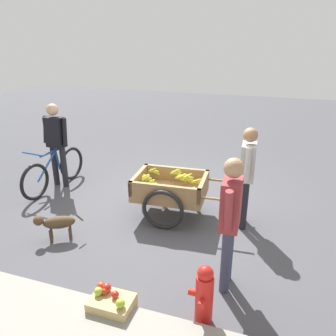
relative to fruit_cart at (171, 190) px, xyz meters
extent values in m
plane|color=#47474C|center=(0.16, -0.25, -0.44)|extent=(24.00, 24.00, 0.00)
cube|color=#937047|center=(0.01, 0.00, -0.04)|extent=(1.15, 0.86, 0.10)
cube|color=#937047|center=(0.53, 0.03, 0.13)|extent=(0.11, 0.80, 0.24)
cube|color=#937047|center=(-0.51, -0.03, 0.13)|extent=(0.11, 0.80, 0.24)
cube|color=#937047|center=(-0.01, 0.37, 0.13)|extent=(1.10, 0.13, 0.24)
cube|color=#937047|center=(0.03, -0.37, 0.13)|extent=(1.10, 0.13, 0.24)
torus|color=black|center=(-0.02, 0.44, -0.12)|extent=(0.64, 0.10, 0.64)
torus|color=black|center=(0.03, -0.44, -0.12)|extent=(0.64, 0.10, 0.64)
cylinder|color=#9E9EA8|center=(0.01, 0.00, -0.12)|extent=(0.09, 0.88, 0.04)
cylinder|color=#937047|center=(-0.84, 0.29, 0.11)|extent=(0.55, 0.07, 0.04)
cylinder|color=#937047|center=(-0.79, -0.39, 0.11)|extent=(0.55, 0.07, 0.04)
cylinder|color=#9E9EA8|center=(0.48, 0.03, -0.27)|extent=(0.04, 0.04, 0.35)
ellipsoid|color=gold|center=(0.19, 0.16, 0.10)|extent=(0.18, 0.08, 0.14)
ellipsoid|color=gold|center=(0.21, 0.17, 0.11)|extent=(0.19, 0.09, 0.05)
ellipsoid|color=gold|center=(0.24, 0.18, 0.12)|extent=(0.18, 0.05, 0.14)
ellipsoid|color=gold|center=(-0.45, 0.21, 0.05)|extent=(0.18, 0.07, 0.14)
ellipsoid|color=gold|center=(-0.43, 0.22, 0.06)|extent=(0.18, 0.06, 0.05)
ellipsoid|color=gold|center=(-0.41, 0.22, 0.07)|extent=(0.18, 0.07, 0.14)
ellipsoid|color=gold|center=(-0.14, -0.12, 0.17)|extent=(0.18, 0.07, 0.14)
ellipsoid|color=gold|center=(-0.13, -0.12, 0.18)|extent=(0.19, 0.10, 0.08)
ellipsoid|color=gold|center=(-0.12, -0.11, 0.19)|extent=(0.19, 0.06, 0.09)
ellipsoid|color=gold|center=(-0.11, -0.10, 0.20)|extent=(0.19, 0.08, 0.12)
ellipsoid|color=gold|center=(-0.25, -0.10, 0.17)|extent=(0.18, 0.06, 0.12)
ellipsoid|color=gold|center=(-0.24, -0.09, 0.18)|extent=(0.19, 0.11, 0.10)
ellipsoid|color=gold|center=(-0.23, -0.09, 0.19)|extent=(0.19, 0.09, 0.05)
ellipsoid|color=gold|center=(-0.22, -0.08, 0.20)|extent=(0.19, 0.08, 0.11)
ellipsoid|color=gold|center=(-0.21, -0.07, 0.21)|extent=(0.17, 0.07, 0.15)
ellipsoid|color=gold|center=(-0.38, 0.03, 0.05)|extent=(0.17, 0.07, 0.15)
ellipsoid|color=gold|center=(-0.37, 0.04, 0.06)|extent=(0.19, 0.06, 0.09)
ellipsoid|color=gold|center=(-0.35, 0.04, 0.07)|extent=(0.19, 0.10, 0.09)
ellipsoid|color=gold|center=(-0.34, 0.05, 0.08)|extent=(0.17, 0.06, 0.14)
ellipsoid|color=gold|center=(-0.43, -0.09, 0.15)|extent=(0.19, 0.08, 0.12)
ellipsoid|color=gold|center=(-0.43, -0.08, 0.16)|extent=(0.19, 0.11, 0.09)
ellipsoid|color=gold|center=(-0.41, -0.07, 0.17)|extent=(0.19, 0.09, 0.05)
ellipsoid|color=gold|center=(-0.40, -0.07, 0.18)|extent=(0.19, 0.11, 0.11)
ellipsoid|color=gold|center=(-0.39, -0.06, 0.19)|extent=(0.18, 0.06, 0.13)
ellipsoid|color=gold|center=(0.35, -0.22, 0.18)|extent=(0.19, 0.08, 0.13)
ellipsoid|color=gold|center=(0.37, -0.21, 0.19)|extent=(0.19, 0.08, 0.05)
ellipsoid|color=gold|center=(0.39, -0.20, 0.20)|extent=(0.18, 0.06, 0.15)
ellipsoid|color=gold|center=(0.28, 0.06, 0.09)|extent=(0.18, 0.08, 0.13)
ellipsoid|color=gold|center=(0.29, 0.07, 0.10)|extent=(0.19, 0.06, 0.08)
ellipsoid|color=gold|center=(0.30, 0.08, 0.11)|extent=(0.19, 0.07, 0.08)
ellipsoid|color=gold|center=(0.32, 0.08, 0.12)|extent=(0.18, 0.10, 0.14)
ellipsoid|color=gold|center=(0.39, 0.02, 0.16)|extent=(0.18, 0.09, 0.14)
ellipsoid|color=gold|center=(0.41, 0.03, 0.17)|extent=(0.19, 0.09, 0.05)
ellipsoid|color=gold|center=(0.43, 0.03, 0.18)|extent=(0.18, 0.10, 0.13)
ellipsoid|color=gold|center=(-0.18, 0.21, 0.06)|extent=(0.18, 0.09, 0.13)
ellipsoid|color=gold|center=(-0.16, 0.22, 0.07)|extent=(0.18, 0.07, 0.05)
ellipsoid|color=gold|center=(-0.14, 0.23, 0.08)|extent=(0.18, 0.11, 0.14)
ellipsoid|color=gold|center=(-0.15, -0.21, 0.16)|extent=(0.18, 0.12, 0.13)
ellipsoid|color=gold|center=(-0.13, -0.20, 0.17)|extent=(0.19, 0.10, 0.05)
ellipsoid|color=gold|center=(-0.11, -0.19, 0.18)|extent=(0.18, 0.06, 0.15)
ellipsoid|color=gold|center=(0.35, 0.05, 0.13)|extent=(0.17, 0.10, 0.15)
ellipsoid|color=gold|center=(0.36, 0.05, 0.14)|extent=(0.19, 0.08, 0.10)
ellipsoid|color=gold|center=(0.37, 0.06, 0.15)|extent=(0.18, 0.07, 0.05)
ellipsoid|color=gold|center=(0.38, 0.07, 0.16)|extent=(0.19, 0.11, 0.10)
ellipsoid|color=gold|center=(0.40, 0.07, 0.17)|extent=(0.17, 0.10, 0.15)
ellipsoid|color=gold|center=(-0.03, -0.25, 0.18)|extent=(0.17, 0.11, 0.14)
ellipsoid|color=gold|center=(-0.02, -0.24, 0.19)|extent=(0.19, 0.07, 0.11)
ellipsoid|color=gold|center=(-0.01, -0.24, 0.20)|extent=(0.19, 0.12, 0.05)
ellipsoid|color=gold|center=(0.00, -0.23, 0.21)|extent=(0.19, 0.09, 0.11)
ellipsoid|color=gold|center=(0.01, -0.22, 0.22)|extent=(0.18, 0.06, 0.14)
ellipsoid|color=gold|center=(-0.25, -0.22, 0.16)|extent=(0.19, 0.09, 0.12)
ellipsoid|color=gold|center=(-0.23, -0.21, 0.17)|extent=(0.18, 0.05, 0.05)
ellipsoid|color=gold|center=(-0.21, -0.20, 0.18)|extent=(0.17, 0.10, 0.15)
cylinder|color=black|center=(-1.15, 0.04, -0.06)|extent=(0.11, 0.11, 0.76)
cylinder|color=black|center=(-1.13, -0.18, -0.06)|extent=(0.11, 0.11, 0.76)
cube|color=#B7B2AD|center=(-1.14, -0.07, 0.59)|extent=(0.22, 0.35, 0.54)
sphere|color=#9E704C|center=(-1.14, -0.07, 0.99)|extent=(0.21, 0.21, 0.21)
cylinder|color=#B7B2AD|center=(-1.15, 0.15, 0.61)|extent=(0.08, 0.17, 0.49)
cylinder|color=#B7B2AD|center=(-1.13, -0.29, 0.61)|extent=(0.08, 0.08, 0.48)
torus|color=black|center=(2.44, 0.21, -0.11)|extent=(0.12, 0.66, 0.66)
torus|color=black|center=(2.35, -0.78, -0.11)|extent=(0.12, 0.66, 0.66)
cylinder|color=#234C93|center=(2.39, -0.29, 0.29)|extent=(0.09, 0.60, 0.04)
cylinder|color=#234C93|center=(2.38, -0.41, 0.11)|extent=(0.04, 0.11, 0.45)
cylinder|color=#234C93|center=(2.41, -0.11, 0.06)|extent=(0.08, 0.53, 0.43)
ellipsoid|color=black|center=(2.38, -0.43, 0.38)|extent=(0.20, 0.08, 0.06)
cylinder|color=#234C93|center=(2.43, 0.16, 0.39)|extent=(0.46, 0.07, 0.03)
cylinder|color=black|center=(2.27, -0.43, -0.05)|extent=(0.11, 0.11, 0.79)
cylinder|color=black|center=(2.49, -0.45, -0.05)|extent=(0.11, 0.11, 0.79)
cube|color=black|center=(2.38, -0.44, 0.63)|extent=(0.36, 0.23, 0.56)
sphere|color=tan|center=(2.38, -0.44, 1.04)|extent=(0.21, 0.21, 0.21)
cylinder|color=black|center=(2.16, -0.42, 0.65)|extent=(0.08, 0.13, 0.51)
cylinder|color=black|center=(2.60, -0.45, 0.65)|extent=(0.08, 0.17, 0.51)
ellipsoid|color=#4C3823|center=(1.28, 1.16, -0.17)|extent=(0.47, 0.38, 0.18)
sphere|color=#4C3823|center=(1.51, 1.30, -0.11)|extent=(0.14, 0.14, 0.14)
cylinder|color=#4C3823|center=(1.04, 1.01, -0.13)|extent=(0.11, 0.08, 0.12)
cylinder|color=#4C3823|center=(1.36, 1.27, -0.35)|extent=(0.04, 0.04, 0.18)
cylinder|color=#4C3823|center=(1.42, 1.18, -0.35)|extent=(0.04, 0.04, 0.18)
cylinder|color=#4C3823|center=(1.14, 1.14, -0.35)|extent=(0.04, 0.04, 0.18)
cylinder|color=#4C3823|center=(1.19, 1.04, -0.35)|extent=(0.04, 0.04, 0.18)
cylinder|color=red|center=(-0.99, 1.97, -0.17)|extent=(0.18, 0.18, 0.55)
sphere|color=red|center=(-0.99, 1.97, 0.15)|extent=(0.16, 0.16, 0.16)
cylinder|color=red|center=(-0.88, 1.97, -0.11)|extent=(0.10, 0.07, 0.07)
cylinder|color=red|center=(-0.99, 2.08, -0.11)|extent=(0.07, 0.10, 0.07)
cube|color=tan|center=(-0.08, 2.21, -0.33)|extent=(0.44, 0.32, 0.22)
sphere|color=red|center=(-0.11, 2.18, -0.18)|extent=(0.08, 0.08, 0.08)
sphere|color=red|center=(0.01, 2.13, -0.17)|extent=(0.10, 0.10, 0.10)
sphere|color=#99BF33|center=(0.07, 2.20, -0.18)|extent=(0.09, 0.09, 0.09)
sphere|color=#99BF33|center=(-0.22, 2.28, -0.17)|extent=(0.10, 0.10, 0.10)
sphere|color=#B23319|center=(0.08, 2.13, -0.17)|extent=(0.10, 0.10, 0.10)
sphere|color=#B23319|center=(0.01, 2.17, -0.18)|extent=(0.07, 0.07, 0.07)
cylinder|color=#333851|center=(-1.12, 1.47, -0.05)|extent=(0.11, 0.11, 0.78)
cylinder|color=#333851|center=(-1.11, 1.25, -0.05)|extent=(0.11, 0.11, 0.78)
cube|color=maroon|center=(-1.11, 1.36, 0.61)|extent=(0.21, 0.35, 0.55)
sphere|color=tan|center=(-1.11, 1.36, 1.03)|extent=(0.21, 0.21, 0.21)
cylinder|color=maroon|center=(-1.12, 1.58, 0.64)|extent=(0.08, 0.17, 0.50)
cylinder|color=maroon|center=(-1.11, 1.14, 0.64)|extent=(0.08, 0.16, 0.50)
camera|label=1|loc=(-1.49, 4.58, 2.27)|focal=36.02mm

